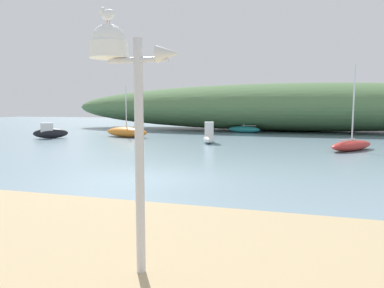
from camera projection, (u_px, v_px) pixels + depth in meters
The scene contains 9 objects.
ground_plane at pixel (153, 178), 12.06m from camera, with size 120.00×120.00×0.00m, color #7A99A8.
distant_hill at pixel (290, 107), 35.56m from camera, with size 47.58×11.45×4.74m, color #517547.
mast_structure at pixel (120, 70), 4.59m from camera, with size 1.22×0.50×3.29m.
seagull_on_radar at pixel (107, 14), 4.56m from camera, with size 0.31×0.18×0.23m.
motorboat_near_shore at pixel (209, 136), 23.70m from camera, with size 1.30×2.58×1.40m.
motorboat_off_point at pixel (50, 132), 27.11m from camera, with size 2.48×2.06×1.19m.
sailboat_mid_channel at pixel (244, 129), 32.92m from camera, with size 3.28×1.72×2.97m.
sailboat_inner_mooring at pixel (127, 132), 28.20m from camera, with size 4.29×2.50×4.06m.
sailboat_far_left at pixel (352, 145), 19.60m from camera, with size 3.02×3.53×4.69m.
Camera 1 is at (4.60, -11.02, 2.43)m, focal length 33.14 mm.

